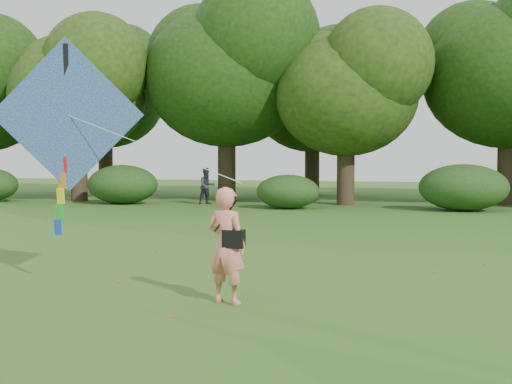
# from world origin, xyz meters

# --- Properties ---
(ground) EXTENTS (100.00, 100.00, 0.00)m
(ground) POSITION_xyz_m (0.00, 0.00, 0.00)
(ground) COLOR #265114
(ground) RESTS_ON ground
(man_kite_flyer) EXTENTS (0.70, 0.55, 1.69)m
(man_kite_flyer) POSITION_xyz_m (-0.87, -0.19, 0.84)
(man_kite_flyer) COLOR #EA7F6E
(man_kite_flyer) RESTS_ON ground
(bystander_left) EXTENTS (1.02, 1.02, 1.67)m
(bystander_left) POSITION_xyz_m (-8.16, 18.65, 0.83)
(bystander_left) COLOR #292E37
(bystander_left) RESTS_ON ground
(crossbody_bag) EXTENTS (0.43, 0.20, 0.69)m
(crossbody_bag) POSITION_xyz_m (-0.75, -0.22, 0.96)
(crossbody_bag) COLOR black
(crossbody_bag) RESTS_ON ground
(flying_kite) EXTENTS (4.39, 0.99, 3.24)m
(flying_kite) POSITION_xyz_m (-3.80, 0.36, 2.76)
(flying_kite) COLOR #2768AB
(flying_kite) RESTS_ON ground
(tree_line) EXTENTS (54.70, 15.30, 9.48)m
(tree_line) POSITION_xyz_m (1.67, 22.88, 5.60)
(tree_line) COLOR #3A2D1E
(tree_line) RESTS_ON ground
(shrub_band) EXTENTS (39.15, 3.22, 1.88)m
(shrub_band) POSITION_xyz_m (-0.72, 17.60, 0.86)
(shrub_band) COLOR #264919
(shrub_band) RESTS_ON ground
(fallen_leaves) EXTENTS (9.01, 11.63, 0.01)m
(fallen_leaves) POSITION_xyz_m (-1.71, 3.97, 0.01)
(fallen_leaves) COLOR brown
(fallen_leaves) RESTS_ON ground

